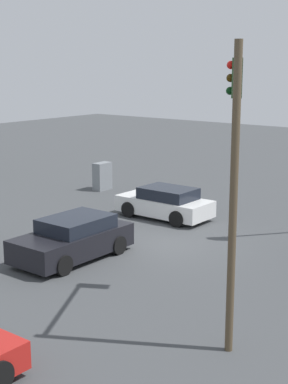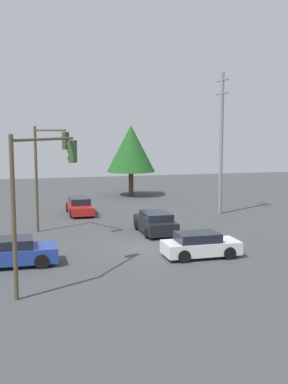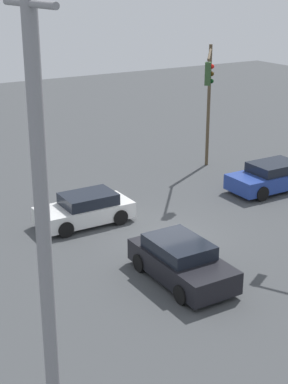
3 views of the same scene
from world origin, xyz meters
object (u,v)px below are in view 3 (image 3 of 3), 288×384
sedan_white (85,209)px  sedan_blue (271,177)px  sedan_dark (181,261)px  traffic_signal_cross (209,89)px

sedan_white → sedan_blue: 9.72m
sedan_blue → sedan_dark: size_ratio=1.01×
sedan_dark → traffic_signal_cross: size_ratio=0.64×
sedan_white → sedan_dark: size_ratio=0.96×
sedan_blue → traffic_signal_cross: bearing=19.1°
sedan_blue → traffic_signal_cross: traffic_signal_cross is taller
sedan_white → sedan_dark: 6.23m
sedan_blue → traffic_signal_cross: (3.64, 1.26, 3.88)m
traffic_signal_cross → sedan_white: bearing=-33.4°
sedan_white → traffic_signal_cross: size_ratio=0.61×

